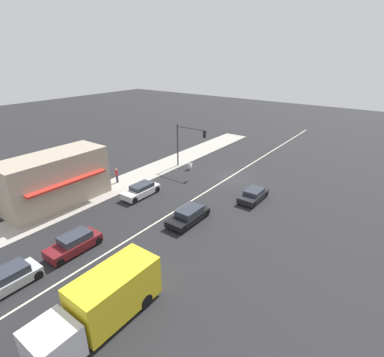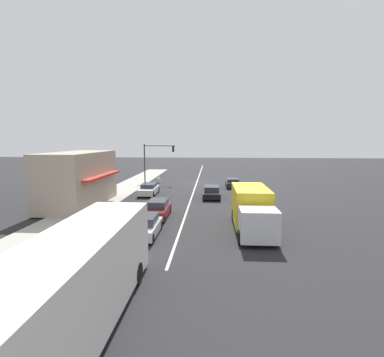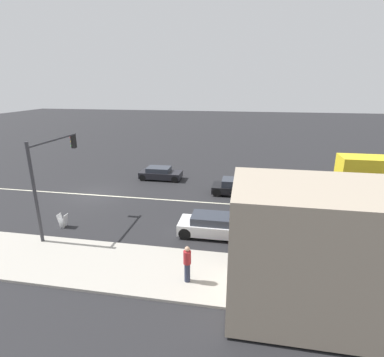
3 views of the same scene
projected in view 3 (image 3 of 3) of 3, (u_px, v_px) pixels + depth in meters
The scene contains 11 objects.
ground_plane at pixel (332, 211), 20.97m from camera, with size 160.00×160.00×0.00m, color #232326.
lane_marking_center at pixel (94, 195), 24.00m from camera, with size 0.16×60.00×0.01m, color beige.
building_corner_store at pixel (371, 256), 10.69m from camera, with size 4.77×9.96×5.02m.
traffic_signal_main at pixel (49, 169), 16.94m from camera, with size 4.59×0.34×5.60m.
pedestrian at pixel (187, 263), 13.06m from camera, with size 0.34×0.34×1.72m.
warning_aframe_sign at pixel (63, 221), 18.52m from camera, with size 0.45×0.53×0.84m.
delivery_truck at pixel (383, 174), 24.40m from camera, with size 2.44×7.50×2.87m.
sedan_dark at pixel (160, 173), 27.84m from camera, with size 1.78×3.83×1.16m.
suv_black at pixel (239, 187), 23.96m from camera, with size 1.88×4.38×1.26m.
van_white at pixel (215, 226), 17.40m from camera, with size 1.76×4.25×1.29m.
sedan_maroon at pixel (379, 218), 18.37m from camera, with size 1.73×4.12×1.40m.
Camera 3 is at (20.75, 11.70, 8.49)m, focal length 28.00 mm.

